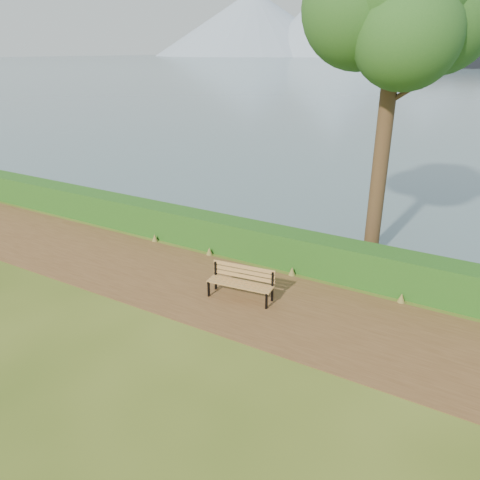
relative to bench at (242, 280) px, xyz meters
The scene contains 4 objects.
ground 1.17m from the bench, 163.64° to the right, with size 140.00×140.00×0.00m, color #3F5117.
path 1.13m from the bench, behind, with size 40.00×3.40×0.01m, color brown.
hedge 2.52m from the bench, 114.17° to the left, with size 32.00×0.85×1.00m, color #154513.
bench is the anchor object (origin of this frame).
Camera 1 is at (6.16, -8.50, 5.70)m, focal length 35.00 mm.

